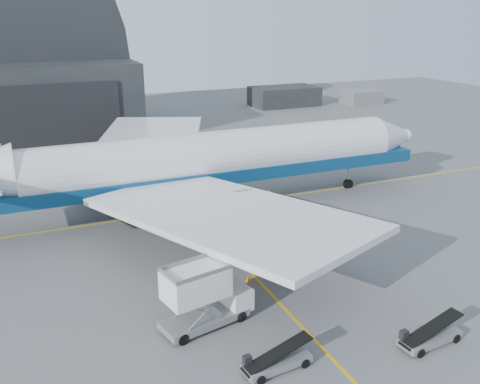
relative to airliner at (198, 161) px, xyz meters
name	(u,v)px	position (x,y,z in m)	size (l,w,h in m)	color
ground	(279,302)	(-0.82, -19.70, -5.28)	(200.00, 200.00, 0.00)	#565659
taxi_lines	(216,236)	(-0.82, -7.04, -5.27)	(80.00, 42.12, 0.02)	gold
distant_bldg_a	(284,105)	(37.18, 52.30, -5.28)	(14.00, 8.00, 4.00)	black
distant_bldg_b	(361,103)	(54.18, 48.30, -5.28)	(8.00, 6.00, 2.80)	slate
airliner	(198,161)	(0.00, 0.00, 0.00)	(53.73, 52.10, 18.86)	white
catering_truck	(203,297)	(-6.74, -20.43, -3.11)	(6.57, 3.60, 4.27)	slate
pushback_tug	(249,242)	(0.77, -10.85, -4.55)	(4.66, 3.46, 1.93)	black
belt_loader_a	(276,362)	(-4.38, -26.36, -4.75)	(4.51, 1.93, 1.69)	slate
belt_loader_b	(429,337)	(5.54, -27.91, -4.74)	(4.64, 1.98, 1.74)	slate
traffic_cone	(248,278)	(-1.58, -16.09, -5.00)	(0.40, 0.40, 0.57)	#FF6508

